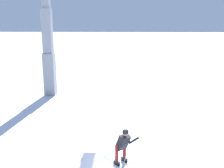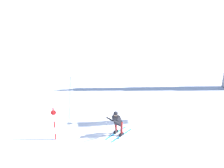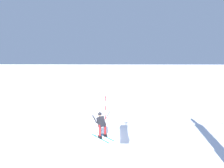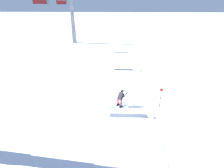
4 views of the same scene
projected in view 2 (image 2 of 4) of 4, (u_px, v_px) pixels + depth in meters
ground_plane at (113, 135)px, 15.27m from camera, size 260.00×260.00×0.00m
skier_carving_main at (117, 121)px, 14.91m from camera, size 1.56×1.67×1.69m
trail_marker_pole at (54, 123)px, 14.49m from camera, size 0.07×0.28×1.91m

